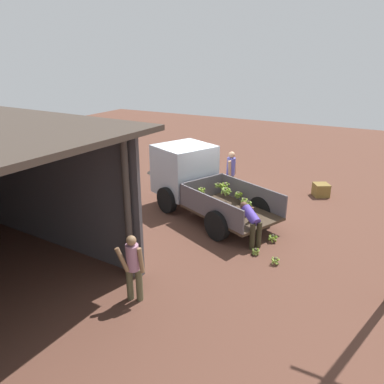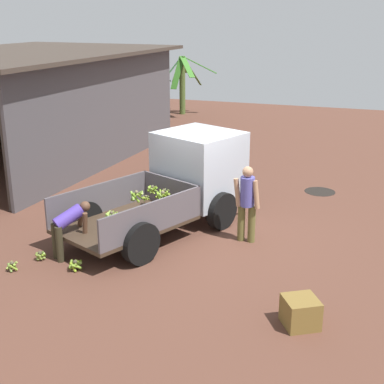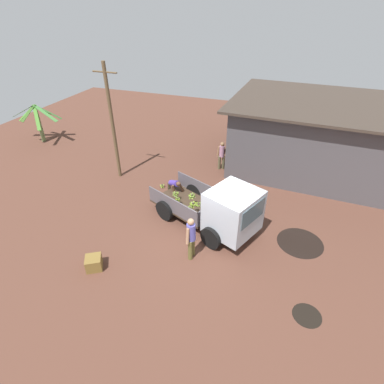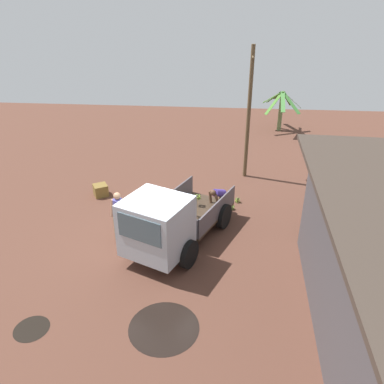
% 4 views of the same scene
% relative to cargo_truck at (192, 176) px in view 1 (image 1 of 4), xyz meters
% --- Properties ---
extents(ground, '(36.00, 36.00, 0.00)m').
position_rel_cargo_truck_xyz_m(ground, '(-0.30, -0.30, -1.10)').
color(ground, brown).
extents(mud_patch_0, '(0.85, 0.85, 0.01)m').
position_rel_cargo_truck_xyz_m(mud_patch_0, '(3.25, -2.74, -1.10)').
color(mud_patch_0, black).
rests_on(mud_patch_0, ground).
extents(mud_patch_1, '(1.72, 1.72, 0.01)m').
position_rel_cargo_truck_xyz_m(mud_patch_1, '(2.92, 0.43, -1.10)').
color(mud_patch_1, black).
rests_on(mud_patch_1, ground).
extents(cargo_truck, '(4.83, 3.40, 2.08)m').
position_rel_cargo_truck_xyz_m(cargo_truck, '(0.00, 0.00, 0.00)').
color(cargo_truck, '#3C2D20').
rests_on(cargo_truck, ground).
extents(person_foreground_visitor, '(0.34, 0.59, 1.69)m').
position_rel_cargo_truck_xyz_m(person_foreground_visitor, '(-0.75, -1.61, -0.16)').
color(person_foreground_visitor, brown).
rests_on(person_foreground_visitor, ground).
extents(person_worker_loading, '(0.88, 0.74, 1.12)m').
position_rel_cargo_truck_xyz_m(person_worker_loading, '(-2.69, 1.58, -0.41)').
color(person_worker_loading, '#332E1E').
rests_on(person_worker_loading, ground).
extents(person_bystander_near_shed, '(0.57, 0.45, 1.53)m').
position_rel_cargo_truck_xyz_m(person_bystander_near_shed, '(-1.41, 5.12, -0.25)').
color(person_bystander_near_shed, brown).
rests_on(person_bystander_near_shed, ground).
extents(banana_bunch_on_ground_0, '(0.29, 0.29, 0.22)m').
position_rel_cargo_truck_xyz_m(banana_bunch_on_ground_0, '(-3.21, 1.15, -0.98)').
color(banana_bunch_on_ground_0, '#453E2D').
rests_on(banana_bunch_on_ground_0, ground).
extents(banana_bunch_on_ground_1, '(0.23, 0.23, 0.19)m').
position_rel_cargo_truck_xyz_m(banana_bunch_on_ground_1, '(-3.03, 2.06, -1.00)').
color(banana_bunch_on_ground_1, '#4D4532').
rests_on(banana_bunch_on_ground_1, ground).
extents(banana_bunch_on_ground_2, '(0.22, 0.22, 0.20)m').
position_rel_cargo_truck_xyz_m(banana_bunch_on_ground_2, '(-3.62, 2.29, -0.99)').
color(banana_bunch_on_ground_2, brown).
rests_on(banana_bunch_on_ground_2, ground).
extents(wooden_crate_0, '(0.72, 0.72, 0.47)m').
position_rel_cargo_truck_xyz_m(wooden_crate_0, '(-3.69, -3.22, -0.87)').
color(wooden_crate_0, brown).
rests_on(wooden_crate_0, ground).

